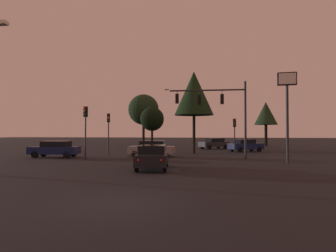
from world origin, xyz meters
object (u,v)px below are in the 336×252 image
(store_sign_illuminated, at_px, (287,96))
(tree_center_horizon, at_px, (266,114))
(tree_behind_sign, at_px, (144,110))
(traffic_light_median, at_px, (108,126))
(car_crossing_right, at_px, (55,149))
(car_crossing_left, at_px, (152,148))
(traffic_light_corner_right, at_px, (235,129))
(tree_left_far, at_px, (152,119))
(car_nearside_lane, at_px, (153,156))
(traffic_light_corner_left, at_px, (85,122))
(tree_right_cluster, at_px, (194,93))
(car_far_lane, at_px, (214,143))
(car_parked_lot, at_px, (245,145))
(traffic_signal_mast_arm, at_px, (218,105))

(store_sign_illuminated, relative_size, tree_center_horizon, 0.93)
(tree_behind_sign, bearing_deg, traffic_light_median, -88.30)
(traffic_light_median, bearing_deg, car_crossing_right, -143.40)
(car_crossing_left, height_order, tree_center_horizon, tree_center_horizon)
(traffic_light_corner_right, xyz_separation_m, tree_left_far, (-11.00, 11.17, 1.63))
(car_nearside_lane, bearing_deg, traffic_light_corner_left, 142.47)
(traffic_light_corner_right, height_order, tree_left_far, tree_left_far)
(traffic_light_median, distance_m, car_crossing_left, 5.42)
(store_sign_illuminated, xyz_separation_m, tree_right_cluster, (-7.32, 8.63, 1.58))
(car_nearside_lane, distance_m, car_far_lane, 21.87)
(car_crossing_left, bearing_deg, car_crossing_right, -169.09)
(car_parked_lot, relative_size, store_sign_illuminated, 0.63)
(car_nearside_lane, relative_size, tree_left_far, 0.70)
(traffic_signal_mast_arm, xyz_separation_m, car_nearside_lane, (-4.62, -7.81, -3.99))
(traffic_light_corner_right, xyz_separation_m, car_parked_lot, (1.69, 3.48, -1.92))
(car_parked_lot, bearing_deg, tree_left_far, 148.78)
(car_crossing_left, xyz_separation_m, tree_center_horizon, (15.59, 21.60, 4.67))
(traffic_light_median, height_order, car_crossing_left, traffic_light_median)
(tree_behind_sign, xyz_separation_m, tree_center_horizon, (20.96, -0.11, -0.86))
(car_far_lane, xyz_separation_m, car_parked_lot, (3.44, -5.01, -0.00))
(traffic_signal_mast_arm, distance_m, car_far_lane, 14.08)
(car_nearside_lane, height_order, tree_center_horizon, tree_center_horizon)
(tree_left_far, bearing_deg, car_nearside_lane, -79.86)
(traffic_signal_mast_arm, bearing_deg, traffic_light_corner_left, -167.16)
(traffic_light_median, xyz_separation_m, car_parked_lot, (14.72, 6.46, -2.23))
(tree_behind_sign, bearing_deg, car_parked_lot, -42.27)
(traffic_light_corner_left, relative_size, tree_behind_sign, 0.50)
(tree_behind_sign, relative_size, tree_center_horizon, 1.22)
(traffic_light_corner_right, bearing_deg, car_nearside_lane, -117.66)
(traffic_light_corner_right, bearing_deg, tree_behind_sign, 128.07)
(car_nearside_lane, bearing_deg, tree_left_far, 100.14)
(traffic_light_median, relative_size, store_sign_illuminated, 0.61)
(car_crossing_left, bearing_deg, tree_behind_sign, 103.89)
(traffic_signal_mast_arm, height_order, tree_right_cluster, tree_right_cluster)
(car_crossing_left, bearing_deg, traffic_light_corner_left, -147.72)
(car_far_lane, bearing_deg, traffic_light_corner_left, -126.11)
(traffic_signal_mast_arm, distance_m, traffic_light_corner_left, 11.80)
(car_nearside_lane, xyz_separation_m, tree_center_horizon, (14.03, 30.11, 4.67))
(traffic_signal_mast_arm, bearing_deg, traffic_light_corner_right, 67.30)
(traffic_light_corner_left, height_order, store_sign_illuminated, store_sign_illuminated)
(car_parked_lot, xyz_separation_m, tree_center_horizon, (5.63, 13.82, 4.67))
(tree_left_far, bearing_deg, car_crossing_right, -109.57)
(car_far_lane, bearing_deg, traffic_light_median, -134.52)
(car_nearside_lane, bearing_deg, car_parked_lot, 62.71)
(car_parked_lot, bearing_deg, tree_right_cluster, -153.60)
(tree_center_horizon, bearing_deg, car_far_lane, -135.83)
(tree_right_cluster, bearing_deg, store_sign_illuminated, -49.67)
(traffic_light_corner_left, distance_m, store_sign_illuminated, 16.56)
(car_crossing_right, height_order, car_far_lane, same)
(tree_center_horizon, xyz_separation_m, tree_right_cluster, (-11.69, -16.83, 1.21))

